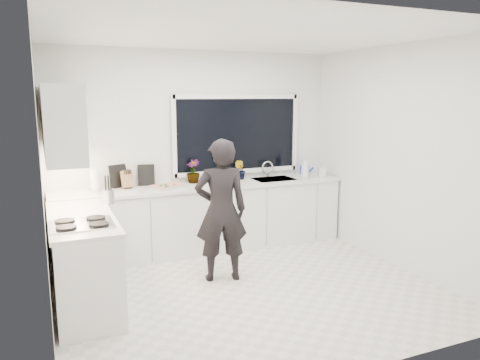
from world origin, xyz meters
name	(u,v)px	position (x,y,z in m)	size (l,w,h in m)	color
floor	(248,290)	(0.00, 0.00, -0.01)	(4.00, 3.50, 0.02)	beige
wall_back	(196,150)	(0.00, 1.76, 1.35)	(4.00, 0.02, 2.70)	white
wall_left	(41,182)	(-2.01, 0.00, 1.35)	(0.02, 3.50, 2.70)	white
wall_right	(399,158)	(2.01, 0.00, 1.35)	(0.02, 3.50, 2.70)	white
ceiling	(249,33)	(0.00, 0.00, 2.71)	(4.00, 3.50, 0.02)	white
window	(237,134)	(0.60, 1.73, 1.55)	(1.80, 0.02, 1.00)	black
base_cabinets_back	(205,219)	(0.00, 1.45, 0.44)	(3.92, 0.58, 0.88)	white
base_cabinets_left	(84,262)	(-1.67, 0.35, 0.44)	(0.58, 1.60, 0.88)	white
countertop_back	(204,186)	(0.00, 1.44, 0.90)	(3.94, 0.62, 0.04)	silver
countertop_left	(81,218)	(-1.67, 0.35, 0.90)	(0.62, 1.60, 0.04)	silver
upper_cabinets	(60,120)	(-1.79, 0.70, 1.85)	(0.34, 2.10, 0.70)	white
sink	(274,182)	(1.05, 1.45, 0.87)	(0.58, 0.42, 0.14)	silver
faucet	(267,169)	(1.05, 1.65, 1.03)	(0.03, 0.03, 0.22)	silver
stovetop	(82,224)	(-1.69, 0.00, 0.94)	(0.56, 0.48, 0.03)	black
person	(221,210)	(-0.16, 0.40, 0.82)	(0.60, 0.39, 1.63)	black
pizza_tray	(167,187)	(-0.52, 1.42, 0.94)	(0.41, 0.30, 0.03)	silver
pizza	(167,185)	(-0.52, 1.42, 0.95)	(0.37, 0.27, 0.01)	red
watering_can	(305,170)	(1.66, 1.61, 0.98)	(0.14, 0.14, 0.13)	#162ACE
paper_towel_roll	(95,181)	(-1.39, 1.55, 1.05)	(0.11, 0.11, 0.26)	white
knife_block	(127,180)	(-0.99, 1.59, 1.03)	(0.13, 0.10, 0.22)	#A16D4B
utensil_crock	(108,196)	(-1.34, 0.80, 1.00)	(0.13, 0.13, 0.16)	silver
picture_frame_large	(146,175)	(-0.73, 1.69, 1.06)	(0.22, 0.02, 0.28)	black
picture_frame_small	(118,176)	(-1.09, 1.69, 1.07)	(0.25, 0.02, 0.30)	black
herb_plants	(212,170)	(0.17, 1.61, 1.08)	(0.92, 0.25, 0.34)	#26662D
soap_bottles	(310,169)	(1.57, 1.30, 1.06)	(0.41, 0.13, 0.30)	#D8BF66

